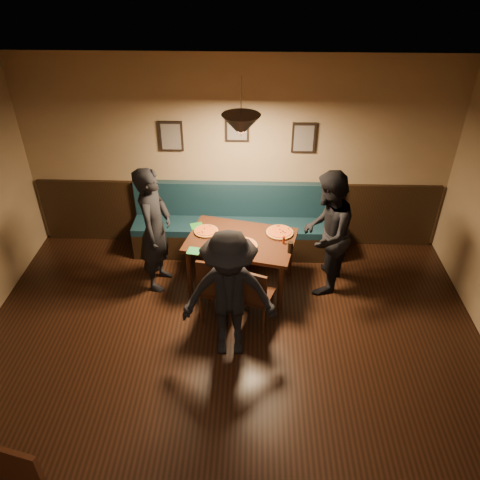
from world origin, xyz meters
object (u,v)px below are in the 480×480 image
Objects in this scene: chair_near_left at (218,285)px; diner_right at (326,234)px; dining_table at (241,262)px; chair_near_right at (256,294)px; diner_front at (229,296)px; booth_bench at (237,223)px; diner_left at (155,230)px; tabasco_bottle at (284,239)px; soda_glass at (290,247)px.

diner_right is (1.34, 0.62, 0.37)m from chair_near_left.
chair_near_right reaches higher than dining_table.
diner_right is at bearing 43.17° from diner_front.
booth_bench reaches higher than chair_near_right.
diner_left reaches higher than chair_near_left.
dining_table is 1.19m from diner_right.
diner_front is at bearing -64.56° from chair_near_left.
diner_right is 0.55m from tabasco_bottle.
diner_front is at bearing -24.35° from diner_right.
diner_front is (-0.29, -0.48, 0.37)m from chair_near_right.
diner_right reaches higher than chair_near_right.
booth_bench is at bearing 124.02° from soda_glass.
booth_bench is at bearing 126.25° from tabasco_bottle.
soda_glass is (0.42, 0.45, 0.37)m from chair_near_right.
tabasco_bottle is at bearing 43.73° from chair_near_left.
dining_table is 0.81× the size of diner_right.
diner_front is at bearing -131.51° from diner_left.
booth_bench is at bearing -44.17° from diner_left.
diner_left is 1.74m from soda_glass.
diner_front is (0.17, -0.58, 0.33)m from chair_near_left.
tabasco_bottle is at bearing 58.18° from diner_front.
tabasco_bottle reaches higher than dining_table.
chair_near_left reaches higher than chair_near_right.
soda_glass is (0.87, 0.36, 0.33)m from chair_near_left.
diner_left is at bearing 171.53° from soda_glass.
dining_table is 10.60× the size of tabasco_bottle.
diner_right is (2.18, 0.00, -0.01)m from diner_left.
tabasco_bottle is (-0.07, 0.18, -0.01)m from soda_glass.
dining_table is 1.29m from diner_front.
tabasco_bottle is (1.65, -0.07, -0.07)m from diner_left.
chair_near_left is 0.69m from diner_front.
diner_left is 2.18m from diner_right.
diner_left reaches higher than chair_near_right.
chair_near_left reaches higher than tabasco_bottle.
diner_front is 10.88× the size of soda_glass.
booth_bench is at bearing 121.54° from chair_near_right.
diner_right is 0.53m from soda_glass.
diner_right reaches higher than soda_glass.
diner_front reaches higher than chair_near_left.
chair_near_left is 0.47m from chair_near_right.
booth_bench reaches higher than tabasco_bottle.
chair_near_right is 0.67m from diner_front.
diner_left is (-1.02, -0.79, 0.36)m from booth_bench.
booth_bench is 1.52m from chair_near_right.
tabasco_bottle is (0.63, -0.86, 0.30)m from booth_bench.
dining_table is at bearing -83.70° from booth_bench.
chair_near_right is at bearing -79.11° from booth_bench.
diner_front is at bearing -126.89° from soda_glass.
tabasco_bottle is at bearing 82.47° from chair_near_right.
tabasco_bottle is (-0.54, -0.07, -0.05)m from diner_right.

